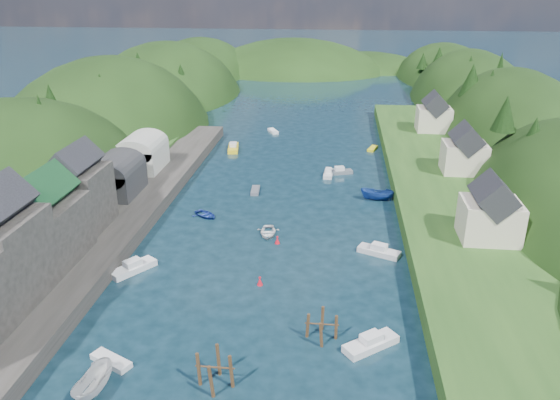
# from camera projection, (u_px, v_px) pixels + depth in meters

# --- Properties ---
(ground) EXTENTS (600.00, 600.00, 0.00)m
(ground) POSITION_uv_depth(u_px,v_px,m) (293.00, 175.00, 98.36)
(ground) COLOR black
(ground) RESTS_ON ground
(hillside_left) EXTENTS (44.00, 245.56, 52.00)m
(hillside_left) POSITION_uv_depth(u_px,v_px,m) (112.00, 165.00, 128.91)
(hillside_left) COLOR black
(hillside_left) RESTS_ON ground
(hillside_right) EXTENTS (36.00, 245.56, 48.00)m
(hillside_right) POSITION_uv_depth(u_px,v_px,m) (507.00, 176.00, 119.67)
(hillside_right) COLOR black
(hillside_right) RESTS_ON ground
(far_hills) EXTENTS (103.00, 68.00, 44.00)m
(far_hills) POSITION_uv_depth(u_px,v_px,m) (323.00, 97.00, 216.47)
(far_hills) COLOR black
(far_hills) RESTS_ON ground
(hill_trees) EXTENTS (92.53, 151.53, 12.20)m
(hill_trees) POSITION_uv_depth(u_px,v_px,m) (299.00, 97.00, 107.63)
(hill_trees) COLOR black
(hill_trees) RESTS_ON ground
(quay_left) EXTENTS (12.00, 110.00, 2.00)m
(quay_left) POSITION_uv_depth(u_px,v_px,m) (95.00, 236.00, 72.76)
(quay_left) COLOR #2D2B28
(quay_left) RESTS_ON ground
(terrace_left_grass) EXTENTS (12.00, 110.00, 2.50)m
(terrace_left_grass) POSITION_uv_depth(u_px,v_px,m) (45.00, 232.00, 73.37)
(terrace_left_grass) COLOR #234719
(terrace_left_grass) RESTS_ON ground
(quayside_buildings) EXTENTS (8.00, 35.84, 12.90)m
(quayside_buildings) POSITION_uv_depth(u_px,v_px,m) (16.00, 239.00, 58.14)
(quayside_buildings) COLOR #2D2B28
(quayside_buildings) RESTS_ON quay_left
(boat_sheds) EXTENTS (7.00, 21.00, 7.50)m
(boat_sheds) POSITION_uv_depth(u_px,v_px,m) (129.00, 161.00, 88.84)
(boat_sheds) COLOR #2D2D30
(boat_sheds) RESTS_ON quay_left
(terrace_right) EXTENTS (16.00, 120.00, 2.40)m
(terrace_right) POSITION_uv_depth(u_px,v_px,m) (445.00, 194.00, 86.20)
(terrace_right) COLOR #234719
(terrace_right) RESTS_ON ground
(right_bank_cottages) EXTENTS (9.00, 59.24, 8.41)m
(right_bank_cottages) POSITION_uv_depth(u_px,v_px,m) (458.00, 151.00, 91.82)
(right_bank_cottages) COLOR beige
(right_bank_cottages) RESTS_ON terrace_right
(piling_cluster_near) EXTENTS (3.43, 3.18, 3.88)m
(piling_cluster_near) POSITION_uv_depth(u_px,v_px,m) (215.00, 373.00, 46.98)
(piling_cluster_near) COLOR #382314
(piling_cluster_near) RESTS_ON ground
(piling_cluster_far) EXTENTS (3.34, 3.10, 3.29)m
(piling_cluster_far) POSITION_uv_depth(u_px,v_px,m) (322.00, 329.00, 53.38)
(piling_cluster_far) COLOR #382314
(piling_cluster_far) RESTS_ON ground
(channel_buoy_near) EXTENTS (0.70, 0.70, 1.10)m
(channel_buoy_near) POSITION_uv_depth(u_px,v_px,m) (260.00, 281.00, 62.89)
(channel_buoy_near) COLOR red
(channel_buoy_near) RESTS_ON ground
(channel_buoy_far) EXTENTS (0.70, 0.70, 1.10)m
(channel_buoy_far) POSITION_uv_depth(u_px,v_px,m) (277.00, 240.00, 72.76)
(channel_buoy_far) COLOR red
(channel_buoy_far) RESTS_ON ground
(moored_boats) EXTENTS (35.73, 92.92, 2.13)m
(moored_boats) POSITION_uv_depth(u_px,v_px,m) (268.00, 241.00, 72.25)
(moored_boats) COLOR yellow
(moored_boats) RESTS_ON ground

